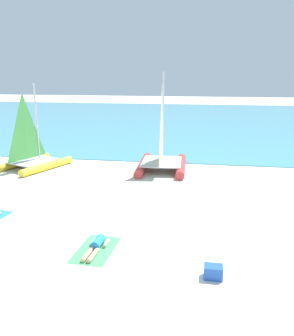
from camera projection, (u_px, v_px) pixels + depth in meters
ground_plane at (161, 164)px, 21.28m from camera, size 120.00×120.00×0.00m
ocean_water at (182, 120)px, 40.58m from camera, size 120.00×40.00×0.05m
sailboat_red at (162, 156)px, 19.78m from camera, size 2.78×4.21×5.37m
sailboat_yellow at (33, 156)px, 20.24m from camera, size 3.55×4.27×4.77m
towel_right at (96, 250)px, 11.04m from camera, size 1.21×1.96×0.01m
sunbather_right at (96, 245)px, 11.07m from camera, size 0.57×1.57×0.30m
cooler_box at (213, 272)px, 9.49m from camera, size 0.50×0.36×0.36m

